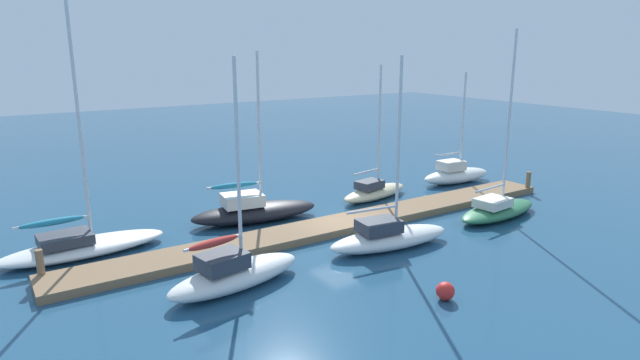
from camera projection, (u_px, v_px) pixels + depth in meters
name	position (u px, v px, depth m)	size (l,w,h in m)	color
ground_plane	(342.00, 227.00, 26.42)	(120.00, 120.00, 0.00)	navy
dock_pier	(342.00, 224.00, 26.38)	(27.21, 2.17, 0.35)	#846647
dock_piling_near_end	(40.00, 267.00, 20.02)	(0.28, 0.28, 1.33)	#846647
dock_piling_far_end	(528.00, 183.00, 32.51)	(0.28, 0.28, 1.33)	#846647
sailboat_0	(81.00, 244.00, 22.77)	(6.96, 2.54, 11.51)	white
sailboat_1	(234.00, 272.00, 19.65)	(5.77, 2.76, 8.37)	white
sailboat_2	(253.00, 210.00, 27.25)	(6.81, 3.06, 8.48)	black
sailboat_3	(389.00, 236.00, 23.61)	(6.11, 2.46, 8.34)	white
sailboat_4	(374.00, 190.00, 31.36)	(5.32, 2.55, 7.72)	beige
sailboat_5	(498.00, 208.00, 27.86)	(5.97, 2.55, 9.54)	#2D7047
sailboat_6	(456.00, 174.00, 35.01)	(5.35, 2.07, 7.15)	white
mooring_buoy_red	(445.00, 291.00, 18.76)	(0.66, 0.66, 0.66)	red
mooring_buoy_yellow	(448.00, 163.00, 39.87)	(0.55, 0.55, 0.55)	yellow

